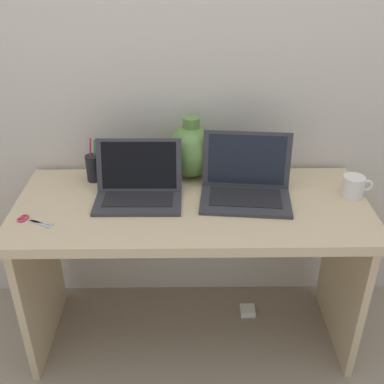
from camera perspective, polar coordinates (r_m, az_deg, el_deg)
The scene contains 10 objects.
ground_plane at distance 2.29m, azimuth 0.00°, elevation -16.86°, with size 6.00×6.00×0.00m, color gray.
back_wall at distance 1.97m, azimuth -0.12°, elevation 16.13°, with size 4.40×0.04×2.40m, color beige.
desk at distance 1.92m, azimuth 0.00°, elevation -5.34°, with size 1.40×0.60×0.71m.
laptop_left at distance 1.86m, azimuth -6.54°, elevation 1.01°, with size 0.34×0.24×0.22m.
laptop_right at distance 1.88m, azimuth 6.62°, elevation 1.38°, with size 0.38×0.29×0.25m.
green_vase at distance 1.99m, azimuth -0.08°, elevation 5.10°, with size 0.21×0.21×0.27m.
coffee_mug at distance 1.97m, azimuth 19.18°, elevation 0.65°, with size 0.12×0.09×0.09m.
pen_cup at distance 2.02m, azimuth -11.96°, elevation 2.95°, with size 0.06×0.06×0.19m.
scissors at distance 1.83m, azimuth -19.31°, elevation -3.26°, with size 0.14×0.09×0.01m.
power_brick at distance 2.39m, azimuth 6.83°, elevation -14.23°, with size 0.07×0.07×0.03m, color white.
Camera 1 is at (-0.02, -1.57, 1.66)m, focal length 43.53 mm.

